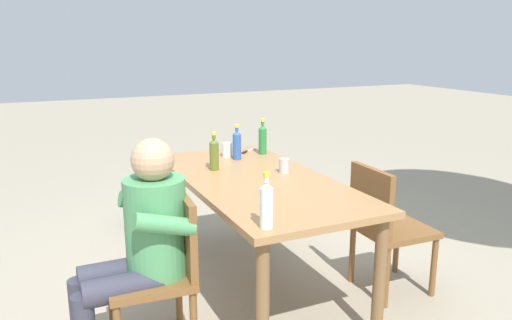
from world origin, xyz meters
The scene contains 13 objects.
ground_plane centered at (0.00, 0.00, 0.00)m, with size 24.00×24.00×0.00m, color gray.
dining_table centered at (0.00, 0.00, 0.69)m, with size 1.86×0.88×0.78m.
chair_near_right centered at (0.42, -0.74, 0.49)m, with size 0.47×0.47×0.87m.
chair_far_right centered at (0.42, 0.74, 0.49)m, with size 0.45×0.45×0.87m.
person_in_white_shirt centered at (0.42, -0.85, 0.66)m, with size 0.47×0.61×1.18m.
bottle_green centered at (-0.61, 0.34, 0.90)m, with size 0.06×0.06×0.28m.
bottle_clear centered at (0.83, -0.33, 0.90)m, with size 0.06×0.06×0.28m.
bottle_blue centered at (-0.53, 0.09, 0.89)m, with size 0.06×0.06×0.27m.
bottle_olive centered at (-0.30, -0.18, 0.89)m, with size 0.06×0.06×0.27m.
cup_steel centered at (-0.04, 0.23, 0.83)m, with size 0.07×0.07×0.10m, color #B2B7BC.
cup_glass centered at (-0.64, 0.05, 0.83)m, with size 0.08×0.08×0.11m, color silver.
table_knife centered at (-0.74, 0.27, 0.78)m, with size 0.17×0.20×0.01m.
backpack_by_near_side centered at (-1.49, -0.44, 0.20)m, with size 0.28×0.20×0.41m.
Camera 1 is at (2.84, -1.32, 1.66)m, focal length 34.75 mm.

